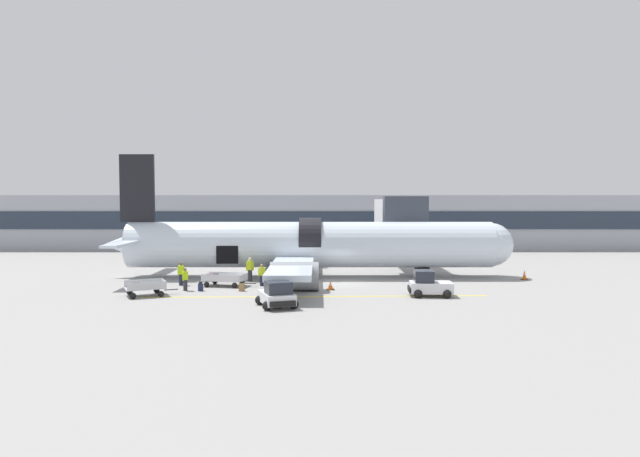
# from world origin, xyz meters

# --- Properties ---
(ground_plane) EXTENTS (500.00, 500.00, 0.00)m
(ground_plane) POSITION_xyz_m (0.00, 0.00, 0.00)
(ground_plane) COLOR gray
(apron_marking_line) EXTENTS (22.54, 0.87, 0.01)m
(apron_marking_line) POSITION_xyz_m (-1.67, -5.78, 0.00)
(apron_marking_line) COLOR yellow
(apron_marking_line) RESTS_ON ground_plane
(terminal_strip) EXTENTS (92.23, 11.98, 6.76)m
(terminal_strip) POSITION_xyz_m (0.00, 32.44, 3.38)
(terminal_strip) COLOR #9EA3AD
(terminal_strip) RESTS_ON ground_plane
(jet_bridge_stub) EXTENTS (3.69, 13.62, 6.56)m
(jet_bridge_stub) POSITION_xyz_m (5.93, 11.02, 4.83)
(jet_bridge_stub) COLOR #4C4C51
(jet_bridge_stub) RESTS_ON ground_plane
(airplane) EXTENTS (33.12, 25.10, 9.91)m
(airplane) POSITION_xyz_m (-2.53, 3.42, 2.54)
(airplane) COLOR silver
(airplane) RESTS_ON ground_plane
(baggage_tug_lead) EXTENTS (2.68, 3.30, 1.57)m
(baggage_tug_lead) POSITION_xyz_m (-3.84, -9.40, 0.68)
(baggage_tug_lead) COLOR silver
(baggage_tug_lead) RESTS_ON ground_plane
(baggage_tug_mid) EXTENTS (2.90, 2.22, 1.69)m
(baggage_tug_mid) POSITION_xyz_m (5.78, -5.61, 0.72)
(baggage_tug_mid) COLOR silver
(baggage_tug_mid) RESTS_ON ground_plane
(baggage_cart_loading) EXTENTS (4.02, 2.35, 0.93)m
(baggage_cart_loading) POSITION_xyz_m (-8.28, -1.35, 0.46)
(baggage_cart_loading) COLOR silver
(baggage_cart_loading) RESTS_ON ground_plane
(baggage_cart_queued) EXTENTS (3.43, 2.66, 1.00)m
(baggage_cart_queued) POSITION_xyz_m (-12.70, -5.52, 0.48)
(baggage_cart_queued) COLOR #B7BABF
(baggage_cart_queued) RESTS_ON ground_plane
(ground_crew_loader_a) EXTENTS (0.56, 0.43, 1.61)m
(ground_crew_loader_a) POSITION_xyz_m (-5.57, -1.26, 0.85)
(ground_crew_loader_a) COLOR #1E2338
(ground_crew_loader_a) RESTS_ON ground_plane
(ground_crew_loader_b) EXTENTS (0.64, 0.53, 1.84)m
(ground_crew_loader_b) POSITION_xyz_m (-6.71, 1.00, 0.97)
(ground_crew_loader_b) COLOR #2D2D33
(ground_crew_loader_b) RESTS_ON ground_plane
(ground_crew_driver) EXTENTS (0.54, 0.54, 1.70)m
(ground_crew_driver) POSITION_xyz_m (-11.53, -0.98, 0.89)
(ground_crew_driver) COLOR #1E2338
(ground_crew_driver) RESTS_ON ground_plane
(ground_crew_supervisor) EXTENTS (0.49, 0.53, 1.58)m
(ground_crew_supervisor) POSITION_xyz_m (-10.64, -3.39, 0.83)
(ground_crew_supervisor) COLOR #2D2D33
(ground_crew_supervisor) RESTS_ON ground_plane
(suitcase_on_tarmac_upright) EXTENTS (0.41, 0.29, 0.67)m
(suitcase_on_tarmac_upright) POSITION_xyz_m (-6.72, -3.62, 0.28)
(suitcase_on_tarmac_upright) COLOR olive
(suitcase_on_tarmac_upright) RESTS_ON ground_plane
(suitcase_on_tarmac_spare) EXTENTS (0.41, 0.34, 0.64)m
(suitcase_on_tarmac_spare) POSITION_xyz_m (-9.56, -3.55, 0.27)
(suitcase_on_tarmac_spare) COLOR #1E2347
(suitcase_on_tarmac_spare) RESTS_ON ground_plane
(safety_cone_nose) EXTENTS (0.49, 0.49, 0.76)m
(safety_cone_nose) POSITION_xyz_m (14.73, 1.92, 0.36)
(safety_cone_nose) COLOR black
(safety_cone_nose) RESTS_ON ground_plane
(safety_cone_engine_left) EXTENTS (0.47, 0.47, 0.67)m
(safety_cone_engine_left) POSITION_xyz_m (-3.81, -9.48, 0.31)
(safety_cone_engine_left) COLOR black
(safety_cone_engine_left) RESTS_ON ground_plane
(safety_cone_wingtip) EXTENTS (0.57, 0.57, 0.61)m
(safety_cone_wingtip) POSITION_xyz_m (-0.59, -2.99, 0.28)
(safety_cone_wingtip) COLOR black
(safety_cone_wingtip) RESTS_ON ground_plane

